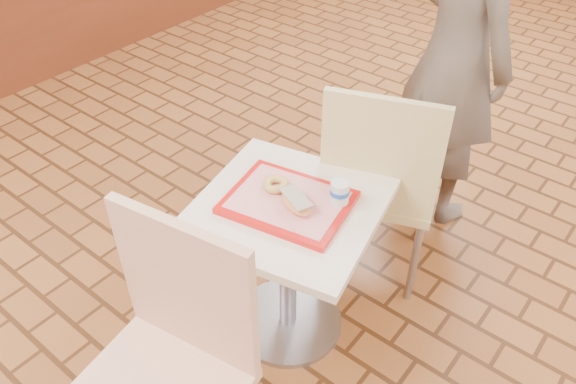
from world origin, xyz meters
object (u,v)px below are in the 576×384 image
Objects in this scene: main_table at (288,248)px; chair_main_front at (168,360)px; chair_main_back at (382,177)px; customer at (455,56)px; ring_donut at (276,184)px; paper_cup at (340,192)px; long_john_donut at (295,202)px; serving_tray at (288,202)px.

main_table is 0.68m from chair_main_front.
customer is at bearing -106.77° from chair_main_back.
chair_main_front reaches higher than ring_donut.
customer is 1.14m from ring_donut.
ring_donut is (-0.16, 0.69, 0.16)m from chair_main_front.
main_table is 7.04× the size of ring_donut.
chair_main_back is (0.03, 1.16, -0.01)m from chair_main_front.
chair_main_front is at bearing -77.19° from ring_donut.
main_table is 0.35m from paper_cup.
main_table is at bearing 161.23° from long_john_donut.
chair_main_front reaches higher than serving_tray.
main_table is 0.68× the size of chair_main_back.
customer is 1.17m from long_john_donut.
chair_main_back reaches higher than long_john_donut.
ring_donut is 0.13m from long_john_donut.
serving_tray is at bearing -145.48° from paper_cup.
ring_donut is (-0.18, -0.47, 0.16)m from chair_main_back.
ring_donut is 1.12× the size of paper_cup.
chair_main_front is at bearing -86.95° from long_john_donut.
paper_cup is at bearing 19.29° from ring_donut.
paper_cup is (0.07, 0.77, 0.19)m from chair_main_front.
main_table is 0.40× the size of customer.
customer reaches higher than long_john_donut.
serving_tray is 0.19m from paper_cup.
chair_main_front is 0.73m from ring_donut.
chair_main_back reaches higher than paper_cup.
serving_tray is at bearing 161.23° from long_john_donut.
chair_main_back is 0.59× the size of customer.
ring_donut is 0.24m from paper_cup.
paper_cup is at bearing 48.75° from long_john_donut.
long_john_donut is (0.05, -0.02, 0.04)m from serving_tray.
chair_main_back is (0.11, 0.49, 0.10)m from main_table.
main_table is at bearing 106.72° from customer.
chair_main_back is 2.34× the size of serving_tray.
main_table is at bearing -17.37° from ring_donut.
customer is at bearing 86.75° from main_table.
long_john_donut is (0.12, -0.04, 0.01)m from ring_donut.
customer is at bearing 94.68° from paper_cup.
chair_main_front reaches higher than chair_main_back.
customer is at bearing 86.75° from serving_tray.
chair_main_front is 1.84m from customer.
serving_tray is at bearing 87.51° from chair_main_front.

